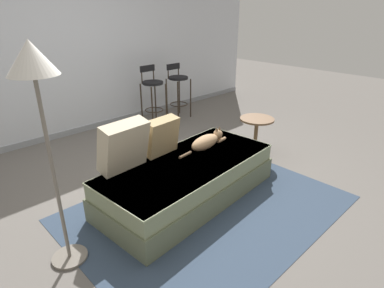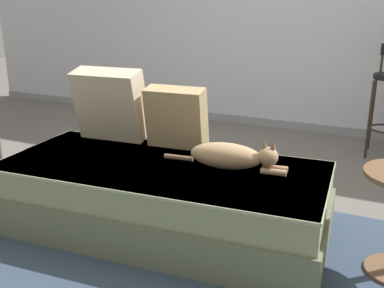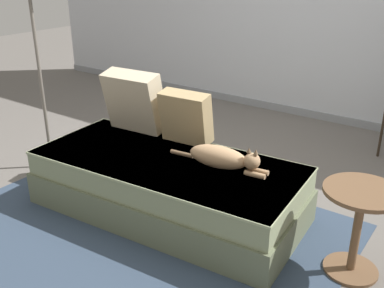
{
  "view_description": "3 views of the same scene",
  "coord_description": "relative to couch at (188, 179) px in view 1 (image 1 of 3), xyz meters",
  "views": [
    {
      "loc": [
        -2.01,
        -2.54,
        1.89
      ],
      "look_at": [
        0.15,
        -0.3,
        0.54
      ],
      "focal_mm": 30.0,
      "sensor_mm": 36.0,
      "label": 1
    },
    {
      "loc": [
        1.22,
        -2.57,
        1.33
      ],
      "look_at": [
        0.15,
        -0.3,
        0.54
      ],
      "focal_mm": 42.0,
      "sensor_mm": 36.0,
      "label": 2
    },
    {
      "loc": [
        1.81,
        -2.63,
        1.75
      ],
      "look_at": [
        0.15,
        -0.3,
        0.54
      ],
      "focal_mm": 42.0,
      "sensor_mm": 36.0,
      "label": 3
    }
  ],
  "objects": [
    {
      "name": "floor_lamp",
      "position": [
        -1.32,
        0.0,
        1.23
      ],
      "size": [
        0.32,
        0.32,
        1.71
      ],
      "color": "slate",
      "rests_on": "ground"
    },
    {
      "name": "cat",
      "position": [
        0.39,
        0.11,
        0.28
      ],
      "size": [
        0.75,
        0.21,
        0.19
      ],
      "color": "tan",
      "rests_on": "couch"
    },
    {
      "name": "side_table",
      "position": [
        1.32,
        0.1,
        0.14
      ],
      "size": [
        0.44,
        0.44,
        0.55
      ],
      "color": "brown",
      "rests_on": "ground"
    },
    {
      "name": "couch",
      "position": [
        0.0,
        0.0,
        0.0
      ],
      "size": [
        2.0,
        1.02,
        0.42
      ],
      "color": "#636B50",
      "rests_on": "ground"
    },
    {
      "name": "ground_plane",
      "position": [
        0.0,
        0.4,
        -0.21
      ],
      "size": [
        16.0,
        16.0,
        0.0
      ],
      "primitive_type": "plane",
      "color": "#66605B",
      "rests_on": "ground"
    },
    {
      "name": "bar_stool_by_doorway",
      "position": [
        1.71,
        2.08,
        0.36
      ],
      "size": [
        0.34,
        0.34,
        0.95
      ],
      "color": "#2D2319",
      "rests_on": "ground"
    },
    {
      "name": "bar_stool_near_window",
      "position": [
        1.15,
        2.08,
        0.37
      ],
      "size": [
        0.34,
        0.34,
        0.99
      ],
      "color": "#2D2319",
      "rests_on": "ground"
    },
    {
      "name": "throw_pillow_middle",
      "position": [
        -0.07,
        0.34,
        0.41
      ],
      "size": [
        0.4,
        0.23,
        0.4
      ],
      "color": "tan",
      "rests_on": "couch"
    },
    {
      "name": "wall_baseboard_trim",
      "position": [
        0.0,
        2.6,
        -0.17
      ],
      "size": [
        8.0,
        0.02,
        0.09
      ],
      "primitive_type": "cube",
      "color": "gray",
      "rests_on": "ground"
    },
    {
      "name": "wall_back_panel",
      "position": [
        0.0,
        2.65,
        1.09
      ],
      "size": [
        8.0,
        0.1,
        2.6
      ],
      "primitive_type": "cube",
      "color": "silver",
      "rests_on": "ground"
    },
    {
      "name": "throw_pillow_corner",
      "position": [
        -0.56,
        0.3,
        0.46
      ],
      "size": [
        0.49,
        0.31,
        0.5
      ],
      "color": "beige",
      "rests_on": "couch"
    },
    {
      "name": "area_rug",
      "position": [
        0.0,
        -0.3,
        -0.21
      ],
      "size": [
        2.64,
        1.98,
        0.01
      ],
      "primitive_type": "cube",
      "color": "#334256",
      "rests_on": "ground"
    }
  ]
}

